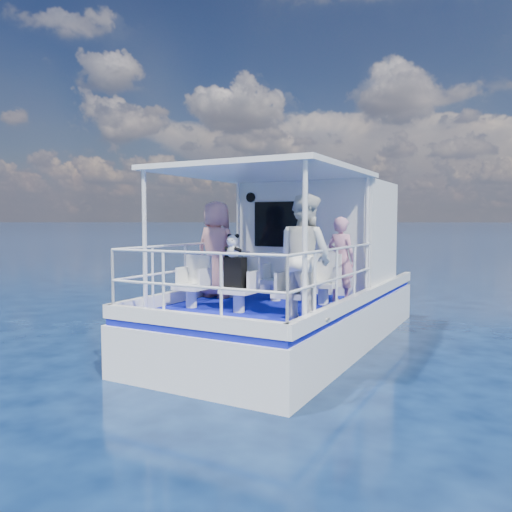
{
  "coord_description": "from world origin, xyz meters",
  "views": [
    {
      "loc": [
        3.86,
        -7.73,
        2.31
      ],
      "look_at": [
        -0.07,
        -0.4,
        1.73
      ],
      "focal_mm": 35.0,
      "sensor_mm": 36.0,
      "label": 1
    }
  ],
  "objects_px": {
    "passenger_port_fwd": "(216,250)",
    "backpack_center": "(235,273)",
    "passenger_stbd_aft": "(305,257)",
    "panda": "(233,246)"
  },
  "relations": [
    {
      "from": "passenger_stbd_aft",
      "to": "backpack_center",
      "type": "bearing_deg",
      "value": 23.36
    },
    {
      "from": "backpack_center",
      "to": "panda",
      "type": "xyz_separation_m",
      "value": [
        -0.02,
        -0.03,
        0.42
      ]
    },
    {
      "from": "passenger_port_fwd",
      "to": "passenger_stbd_aft",
      "type": "distance_m",
      "value": 2.55
    },
    {
      "from": "passenger_port_fwd",
      "to": "panda",
      "type": "height_order",
      "value": "passenger_port_fwd"
    },
    {
      "from": "passenger_port_fwd",
      "to": "passenger_stbd_aft",
      "type": "bearing_deg",
      "value": 154.92
    },
    {
      "from": "passenger_port_fwd",
      "to": "backpack_center",
      "type": "height_order",
      "value": "passenger_port_fwd"
    },
    {
      "from": "panda",
      "to": "passenger_port_fwd",
      "type": "bearing_deg",
      "value": 131.91
    },
    {
      "from": "passenger_stbd_aft",
      "to": "backpack_center",
      "type": "distance_m",
      "value": 1.19
    },
    {
      "from": "backpack_center",
      "to": "passenger_stbd_aft",
      "type": "bearing_deg",
      "value": -0.54
    },
    {
      "from": "passenger_port_fwd",
      "to": "passenger_stbd_aft",
      "type": "xyz_separation_m",
      "value": [
        2.26,
        -1.19,
        0.01
      ]
    }
  ]
}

